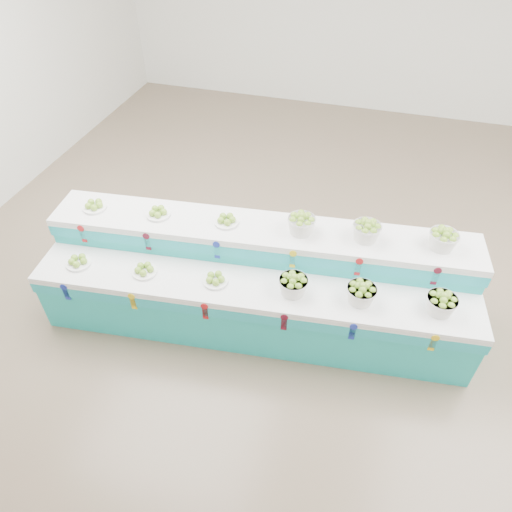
# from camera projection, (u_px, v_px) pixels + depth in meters

# --- Properties ---
(ground) EXTENTS (10.00, 10.00, 0.00)m
(ground) POSITION_uv_depth(u_px,v_px,m) (352.00, 295.00, 5.26)
(ground) COLOR #715E4B
(ground) RESTS_ON ground
(display_stand) EXTENTS (4.40, 1.55, 1.02)m
(display_stand) POSITION_uv_depth(u_px,v_px,m) (256.00, 282.00, 4.71)
(display_stand) COLOR #21B4B2
(display_stand) RESTS_ON ground
(plate_lower_left) EXTENTS (0.27, 0.27, 0.09)m
(plate_lower_left) POSITION_uv_depth(u_px,v_px,m) (78.00, 261.00, 4.57)
(plate_lower_left) COLOR white
(plate_lower_left) RESTS_ON display_stand
(plate_lower_mid) EXTENTS (0.27, 0.27, 0.09)m
(plate_lower_mid) POSITION_uv_depth(u_px,v_px,m) (144.00, 269.00, 4.48)
(plate_lower_mid) COLOR white
(plate_lower_mid) RESTS_ON display_stand
(plate_lower_right) EXTENTS (0.27, 0.27, 0.09)m
(plate_lower_right) POSITION_uv_depth(u_px,v_px,m) (215.00, 278.00, 4.38)
(plate_lower_right) COLOR white
(plate_lower_right) RESTS_ON display_stand
(basket_lower_left) EXTENTS (0.30, 0.30, 0.20)m
(basket_lower_left) POSITION_uv_depth(u_px,v_px,m) (293.00, 284.00, 4.25)
(basket_lower_left) COLOR silver
(basket_lower_left) RESTS_ON display_stand
(basket_lower_mid) EXTENTS (0.30, 0.30, 0.20)m
(basket_lower_mid) POSITION_uv_depth(u_px,v_px,m) (361.00, 293.00, 4.17)
(basket_lower_mid) COLOR silver
(basket_lower_mid) RESTS_ON display_stand
(basket_lower_right) EXTENTS (0.30, 0.30, 0.20)m
(basket_lower_right) POSITION_uv_depth(u_px,v_px,m) (441.00, 303.00, 4.08)
(basket_lower_right) COLOR silver
(basket_lower_right) RESTS_ON display_stand
(plate_upper_left) EXTENTS (0.27, 0.27, 0.09)m
(plate_upper_left) POSITION_uv_depth(u_px,v_px,m) (94.00, 205.00, 4.75)
(plate_upper_left) COLOR white
(plate_upper_left) RESTS_ON display_stand
(plate_upper_mid) EXTENTS (0.27, 0.27, 0.09)m
(plate_upper_mid) POSITION_uv_depth(u_px,v_px,m) (158.00, 212.00, 4.66)
(plate_upper_mid) COLOR white
(plate_upper_mid) RESTS_ON display_stand
(plate_upper_right) EXTENTS (0.27, 0.27, 0.09)m
(plate_upper_right) POSITION_uv_depth(u_px,v_px,m) (226.00, 219.00, 4.57)
(plate_upper_right) COLOR white
(plate_upper_right) RESTS_ON display_stand
(basket_upper_left) EXTENTS (0.30, 0.30, 0.20)m
(basket_upper_left) POSITION_uv_depth(u_px,v_px,m) (301.00, 223.00, 4.44)
(basket_upper_left) COLOR silver
(basket_upper_left) RESTS_ON display_stand
(basket_upper_mid) EXTENTS (0.30, 0.30, 0.20)m
(basket_upper_mid) POSITION_uv_depth(u_px,v_px,m) (367.00, 230.00, 4.36)
(basket_upper_mid) COLOR silver
(basket_upper_mid) RESTS_ON display_stand
(basket_upper_right) EXTENTS (0.30, 0.30, 0.20)m
(basket_upper_right) POSITION_uv_depth(u_px,v_px,m) (443.00, 239.00, 4.27)
(basket_upper_right) COLOR silver
(basket_upper_right) RESTS_ON display_stand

